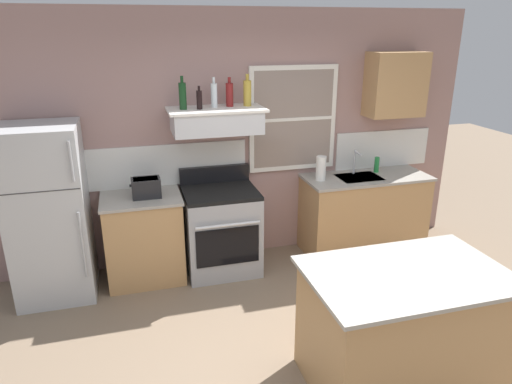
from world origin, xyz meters
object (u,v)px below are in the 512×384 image
(refrigerator, at_px, (49,214))
(bottle_balsamic_dark, at_px, (199,99))
(paper_towel_roll, at_px, (321,168))
(stove_range, at_px, (221,230))
(dish_soap_bottle, at_px, (377,165))
(bottle_red_label_wine, at_px, (230,94))
(bottle_dark_green_wine, at_px, (183,95))
(bottle_champagne_gold_foil, at_px, (247,93))
(bottle_clear_tall, at_px, (214,95))
(kitchen_island, at_px, (401,328))
(toaster, at_px, (146,187))

(refrigerator, bearing_deg, bottle_balsamic_dark, 3.51)
(paper_towel_roll, bearing_deg, stove_range, -178.12)
(refrigerator, relative_size, dish_soap_bottle, 9.36)
(refrigerator, xyz_separation_m, bottle_red_label_wine, (1.80, 0.18, 1.02))
(stove_range, bearing_deg, paper_towel_roll, 1.88)
(stove_range, height_order, bottle_dark_green_wine, bottle_dark_green_wine)
(bottle_champagne_gold_foil, bearing_deg, bottle_dark_green_wine, -176.76)
(bottle_balsamic_dark, xyz_separation_m, bottle_clear_tall, (0.16, 0.07, 0.03))
(refrigerator, distance_m, bottle_red_label_wine, 2.08)
(bottle_clear_tall, bearing_deg, kitchen_island, -67.11)
(toaster, height_order, stove_range, toaster)
(bottle_red_label_wine, bearing_deg, bottle_balsamic_dark, -164.81)
(toaster, height_order, kitchen_island, toaster)
(toaster, height_order, bottle_balsamic_dark, bottle_balsamic_dark)
(bottle_dark_green_wine, xyz_separation_m, bottle_champagne_gold_foil, (0.66, 0.04, -0.00))
(stove_range, relative_size, bottle_dark_green_wine, 3.41)
(paper_towel_roll, bearing_deg, refrigerator, -178.76)
(bottle_red_label_wine, bearing_deg, toaster, -170.85)
(toaster, relative_size, bottle_balsamic_dark, 1.32)
(bottle_red_label_wine, height_order, paper_towel_roll, bottle_red_label_wine)
(bottle_red_label_wine, xyz_separation_m, kitchen_island, (0.75, -2.18, -1.41))
(stove_range, bearing_deg, bottle_dark_green_wine, 162.44)
(refrigerator, height_order, bottle_balsamic_dark, bottle_balsamic_dark)
(bottle_red_label_wine, distance_m, paper_towel_roll, 1.29)
(paper_towel_roll, height_order, kitchen_island, paper_towel_roll)
(bottle_champagne_gold_foil, bearing_deg, bottle_red_label_wine, 174.87)
(toaster, relative_size, bottle_dark_green_wine, 0.93)
(bottle_dark_green_wine, bearing_deg, toaster, -167.77)
(stove_range, relative_size, paper_towel_roll, 4.04)
(bottle_clear_tall, bearing_deg, bottle_red_label_wine, 4.33)
(bottle_clear_tall, bearing_deg, refrigerator, -174.24)
(bottle_red_label_wine, bearing_deg, paper_towel_roll, -6.83)
(bottle_red_label_wine, height_order, dish_soap_bottle, bottle_red_label_wine)
(kitchen_island, bearing_deg, bottle_clear_tall, 112.89)
(bottle_champagne_gold_foil, xyz_separation_m, kitchen_island, (0.57, -2.16, -1.42))
(bottle_dark_green_wine, height_order, bottle_champagne_gold_foil, bottle_dark_green_wine)
(refrigerator, distance_m, bottle_champagne_gold_foil, 2.24)
(bottle_balsamic_dark, relative_size, bottle_red_label_wine, 0.78)
(stove_range, xyz_separation_m, paper_towel_roll, (1.14, 0.04, 0.58))
(bottle_balsamic_dark, relative_size, bottle_champagne_gold_foil, 0.71)
(kitchen_island, bearing_deg, stove_range, 114.20)
(bottle_balsamic_dark, bearing_deg, stove_range, -22.30)
(bottle_dark_green_wine, relative_size, kitchen_island, 0.23)
(bottle_dark_green_wine, distance_m, paper_towel_roll, 1.68)
(paper_towel_roll, bearing_deg, toaster, -179.20)
(bottle_balsamic_dark, distance_m, bottle_red_label_wine, 0.33)
(toaster, distance_m, paper_towel_roll, 1.88)
(stove_range, xyz_separation_m, kitchen_island, (0.91, -2.02, -0.01))
(refrigerator, xyz_separation_m, bottle_balsamic_dark, (1.48, 0.09, 1.00))
(toaster, height_order, bottle_clear_tall, bottle_clear_tall)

